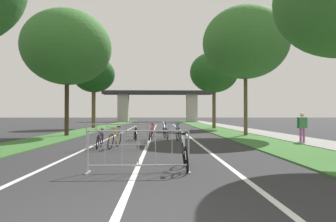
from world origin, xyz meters
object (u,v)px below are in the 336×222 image
at_px(tree_right_pine_far, 245,43).
at_px(bicycle_yellow_2, 115,139).
at_px(bicycle_black_0, 136,133).
at_px(pedestrian_waiting, 302,125).
at_px(tree_left_oak_near, 67,48).
at_px(crowd_barrier_second, 117,137).
at_px(tree_left_maple_mid, 94,75).
at_px(bicycle_red_4, 151,134).
at_px(tree_right_cypress_far, 214,72).
at_px(crowd_barrier_nearest, 139,151).
at_px(bicycle_teal_5, 178,133).
at_px(bicycle_white_3, 185,155).
at_px(crowd_barrier_third, 148,130).
at_px(bicycle_purple_1, 100,140).
at_px(bicycle_blue_6, 165,133).

xyz_separation_m(tree_right_pine_far, bicycle_yellow_2, (-7.74, -7.40, -5.97)).
bearing_deg(bicycle_black_0, pedestrian_waiting, -21.68).
distance_m(tree_left_oak_near, crowd_barrier_second, 10.49).
relative_size(tree_left_maple_mid, bicycle_red_4, 4.33).
bearing_deg(tree_right_cypress_far, crowd_barrier_nearest, -104.43).
relative_size(bicycle_black_0, bicycle_teal_5, 1.04).
distance_m(bicycle_red_4, bicycle_teal_5, 1.51).
distance_m(tree_left_oak_near, bicycle_white_3, 15.21).
distance_m(crowd_barrier_third, bicycle_red_4, 0.61).
relative_size(tree_left_oak_near, tree_right_cypress_far, 1.07).
xyz_separation_m(tree_right_pine_far, crowd_barrier_nearest, (-6.33, -12.94, -5.82)).
bearing_deg(crowd_barrier_second, crowd_barrier_third, 78.14).
bearing_deg(crowd_barrier_second, tree_right_cypress_far, 68.37).
bearing_deg(bicycle_yellow_2, crowd_barrier_second, 117.27).
distance_m(tree_left_maple_mid, bicycle_white_3, 26.08).
bearing_deg(bicycle_teal_5, bicycle_purple_1, 59.53).
distance_m(tree_right_cypress_far, crowd_barrier_third, 15.63).
height_order(tree_right_cypress_far, bicycle_purple_1, tree_right_cypress_far).
relative_size(crowd_barrier_second, bicycle_black_0, 1.49).
xyz_separation_m(crowd_barrier_second, bicycle_white_3, (2.44, -4.56, -0.15)).
distance_m(tree_right_pine_far, bicycle_blue_6, 8.48).
distance_m(crowd_barrier_second, bicycle_yellow_2, 0.56).
distance_m(crowd_barrier_nearest, bicycle_teal_5, 9.67).
relative_size(crowd_barrier_nearest, bicycle_yellow_2, 1.54).
relative_size(tree_right_cypress_far, crowd_barrier_third, 3.09).
bearing_deg(bicycle_purple_1, pedestrian_waiting, -170.57).
bearing_deg(tree_left_oak_near, bicycle_purple_1, -63.21).
height_order(tree_right_cypress_far, bicycle_red_4, tree_right_cypress_far).
xyz_separation_m(tree_right_pine_far, crowd_barrier_second, (-7.59, -7.91, -5.82)).
relative_size(bicycle_white_3, bicycle_teal_5, 0.99).
distance_m(tree_right_cypress_far, bicycle_teal_5, 15.53).
relative_size(crowd_barrier_third, bicycle_white_3, 1.57).
bearing_deg(bicycle_yellow_2, bicycle_purple_1, 5.55).
relative_size(crowd_barrier_nearest, bicycle_teal_5, 1.55).
xyz_separation_m(tree_left_maple_mid, tree_right_pine_far, (12.91, -11.86, 0.67)).
distance_m(bicycle_yellow_2, pedestrian_waiting, 9.38).
relative_size(tree_left_maple_mid, bicycle_blue_6, 4.46).
relative_size(crowd_barrier_nearest, crowd_barrier_third, 1.00).
bearing_deg(tree_left_maple_mid, bicycle_purple_1, -76.77).
relative_size(tree_left_maple_mid, crowd_barrier_nearest, 2.98).
relative_size(crowd_barrier_third, bicycle_teal_5, 1.56).
bearing_deg(bicycle_black_0, crowd_barrier_nearest, -94.11).
distance_m(tree_left_maple_mid, pedestrian_waiting, 22.82).
xyz_separation_m(crowd_barrier_nearest, bicycle_black_0, (-0.86, 9.53, -0.15)).
bearing_deg(bicycle_teal_5, tree_right_pine_far, -132.71).
bearing_deg(bicycle_black_0, crowd_barrier_second, -104.38).
distance_m(crowd_barrier_nearest, crowd_barrier_third, 10.06).
bearing_deg(bicycle_yellow_2, crowd_barrier_nearest, 114.78).
bearing_deg(tree_right_cypress_far, bicycle_purple_1, -114.45).
bearing_deg(bicycle_teal_5, crowd_barrier_nearest, 92.80).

